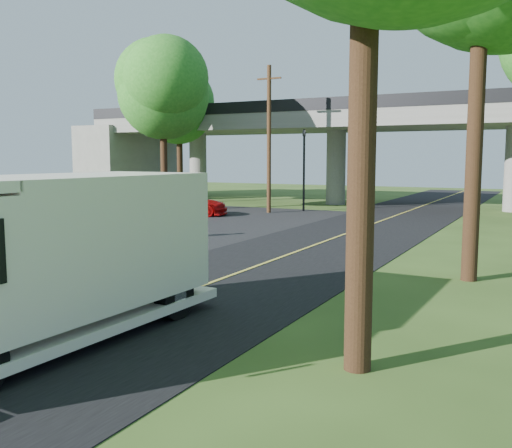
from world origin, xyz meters
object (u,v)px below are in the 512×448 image
Objects in this scene: traffic_signal at (304,161)px; red_sedan at (185,203)px; utility_pole at (269,138)px; tree_left_far at (180,103)px; step_van at (45,253)px; tree_left_lot at (164,86)px; pedestrian at (161,219)px.

red_sedan is (-5.21, -5.75, -2.46)m from traffic_signal.
tree_left_far is (-9.29, 3.84, 2.86)m from utility_pole.
traffic_signal is at bearing -9.65° from tree_left_far.
tree_left_far is at bearing 122.57° from step_van.
utility_pole is 25.62m from step_van.
tree_left_lot is 2.06× the size of red_sedan.
utility_pole is 1.77× the size of red_sedan.
tree_left_lot reaches higher than utility_pole.
tree_left_lot is at bearing 123.64° from step_van.
tree_left_lot is 6.32× the size of pedestrian.
utility_pole is 1.21× the size of step_van.
pedestrian is (1.07, -12.39, -3.76)m from utility_pole.
pedestrian is at bearing -54.24° from tree_left_lot.
tree_left_lot reaches higher than tree_left_far.
red_sedan is (-3.71, -3.75, -3.86)m from utility_pole.
step_van is 13.58m from pedestrian.
tree_left_far reaches higher than utility_pole.
tree_left_far is 1.33× the size of step_van.
tree_left_far is 1.94× the size of red_sedan.
tree_left_far is at bearing 170.35° from traffic_signal.
traffic_signal is at bearing -60.92° from red_sedan.
traffic_signal is at bearing 53.13° from utility_pole.
traffic_signal is at bearing 28.11° from tree_left_lot.
step_van is at bearing 146.96° from pedestrian.
tree_left_lot is 26.82m from step_van.
tree_left_far is 20.35m from pedestrian.
tree_left_lot is at bearing -25.41° from pedestrian.
tree_left_lot reaches higher than traffic_signal.
utility_pole is at bearing -126.87° from traffic_signal.
traffic_signal is 0.53× the size of tree_left_far.
step_van is (7.46, -24.33, -2.91)m from utility_pole.
pedestrian is at bearing -169.76° from red_sedan.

